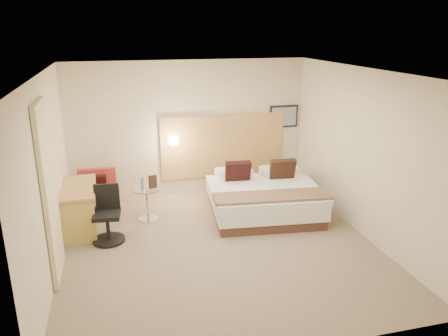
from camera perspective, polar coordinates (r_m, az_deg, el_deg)
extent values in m
cube|color=#7A6952|center=(7.02, -0.65, -10.16)|extent=(4.80, 5.00, 0.02)
cube|color=silver|center=(6.22, -0.74, 12.52)|extent=(4.80, 5.00, 0.02)
cube|color=beige|center=(8.87, -4.56, 5.20)|extent=(4.80, 0.02, 2.70)
cube|color=beige|center=(4.27, 7.43, -9.35)|extent=(4.80, 0.02, 2.70)
cube|color=beige|center=(6.40, -22.16, -1.16)|extent=(0.02, 5.00, 2.70)
cube|color=beige|center=(7.42, 17.71, 1.85)|extent=(0.02, 5.00, 2.70)
cube|color=tan|center=(9.07, -0.09, 2.94)|extent=(2.60, 0.04, 1.30)
cube|color=black|center=(9.36, 7.80, 6.70)|extent=(0.62, 0.03, 0.47)
cube|color=slate|center=(9.34, 7.85, 6.68)|extent=(0.54, 0.01, 0.39)
cylinder|color=silver|center=(8.78, -6.68, 3.66)|extent=(0.02, 0.12, 0.02)
cube|color=#FFEDC6|center=(8.72, -6.62, 3.57)|extent=(0.15, 0.15, 0.15)
cube|color=beige|center=(6.20, -21.84, -2.99)|extent=(0.06, 0.90, 2.42)
cylinder|color=#7F98C5|center=(7.78, -10.62, -1.91)|extent=(0.08, 0.08, 0.21)
cube|color=#3B2618|center=(7.77, -9.29, -1.76)|extent=(0.15, 0.09, 0.23)
cube|color=#482D24|center=(8.19, 5.05, -5.23)|extent=(2.02, 2.02, 0.17)
cube|color=white|center=(8.10, 5.09, -3.75)|extent=(2.08, 2.08, 0.28)
cube|color=white|center=(7.79, 5.58, -3.16)|extent=(2.08, 1.56, 0.09)
cube|color=silver|center=(8.58, 1.10, -0.80)|extent=(0.70, 0.43, 0.17)
cube|color=white|center=(8.77, 6.97, -0.52)|extent=(0.70, 0.43, 0.17)
cube|color=white|center=(8.32, 1.38, -0.72)|extent=(0.70, 0.43, 0.17)
cube|color=white|center=(8.52, 7.42, -0.43)|extent=(0.70, 0.43, 0.17)
cube|color=black|center=(8.13, 1.81, -0.63)|extent=(0.50, 0.30, 0.49)
cube|color=black|center=(8.31, 7.61, -0.35)|extent=(0.50, 0.30, 0.49)
cube|color=#D1562A|center=(7.43, 6.29, -3.69)|extent=(2.03, 0.72, 0.05)
cube|color=tan|center=(8.38, -17.98, -5.83)|extent=(0.07, 0.07, 0.09)
cube|color=#B97957|center=(8.35, -14.10, -5.57)|extent=(0.07, 0.07, 0.09)
cube|color=#9C6449|center=(8.84, -17.78, -4.56)|extent=(0.07, 0.07, 0.09)
cube|color=#9F6B4B|center=(8.81, -14.11, -4.31)|extent=(0.07, 0.07, 0.09)
cube|color=#BB3532|center=(8.52, -16.10, -3.96)|extent=(0.71, 0.63, 0.26)
cube|color=#A42C2C|center=(8.65, -16.23, -1.33)|extent=(0.71, 0.11, 0.40)
cube|color=black|center=(8.58, -16.22, -1.93)|extent=(0.34, 0.17, 0.35)
cylinder|color=silver|center=(8.03, -9.84, -6.51)|extent=(0.44, 0.44, 0.02)
cylinder|color=silver|center=(7.92, -9.95, -4.61)|extent=(0.05, 0.05, 0.55)
cylinder|color=silver|center=(7.81, -10.06, -2.67)|extent=(0.65, 0.65, 0.01)
cube|color=#BF864B|center=(7.65, -18.61, -2.44)|extent=(0.59, 1.25, 0.04)
cube|color=gold|center=(7.26, -18.48, -6.87)|extent=(0.52, 0.05, 0.74)
cube|color=#C1714B|center=(8.33, -18.19, -3.60)|extent=(0.52, 0.05, 0.74)
cube|color=#B38A46|center=(7.68, -18.16, -2.99)|extent=(0.49, 1.17, 0.10)
cylinder|color=black|center=(7.37, -14.78, -9.05)|extent=(0.57, 0.57, 0.04)
cylinder|color=black|center=(7.27, -14.92, -7.51)|extent=(0.07, 0.07, 0.40)
cube|color=black|center=(7.18, -15.06, -5.94)|extent=(0.46, 0.46, 0.07)
cube|color=black|center=(7.26, -15.05, -3.56)|extent=(0.40, 0.09, 0.42)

